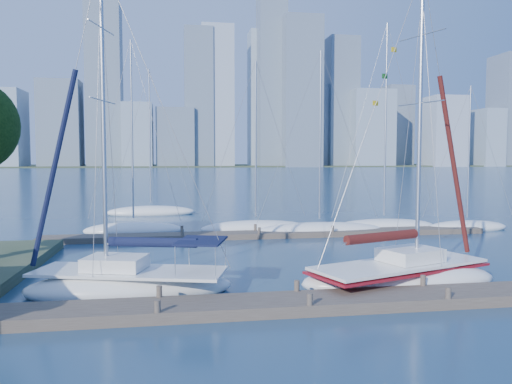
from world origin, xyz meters
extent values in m
plane|color=navy|center=(0.00, 0.00, 0.00)|extent=(700.00, 700.00, 0.00)
cube|color=#453B32|center=(0.00, 0.00, 0.20)|extent=(26.00, 2.00, 0.40)
cube|color=#453B32|center=(2.00, 16.00, 0.18)|extent=(30.00, 1.80, 0.36)
cube|color=#38472D|center=(0.00, 320.00, 0.00)|extent=(800.00, 100.00, 1.50)
ellipsoid|color=white|center=(-6.21, 3.00, 0.23)|extent=(8.40, 4.65, 1.40)
cube|color=white|center=(-6.21, 3.00, 0.89)|extent=(7.78, 4.29, 0.11)
cube|color=white|center=(-6.75, 3.15, 1.21)|extent=(2.62, 2.24, 0.51)
cylinder|color=silver|center=(-7.11, 3.25, 6.92)|extent=(0.17, 0.17, 11.96)
cylinder|color=silver|center=(-5.28, 2.74, 1.96)|extent=(3.67, 1.10, 0.09)
cylinder|color=black|center=(-5.28, 2.74, 2.06)|extent=(3.46, 1.29, 0.37)
cube|color=black|center=(-3.44, 2.23, 2.15)|extent=(2.21, 2.59, 0.07)
ellipsoid|color=white|center=(4.73, 2.37, 0.24)|extent=(8.78, 5.40, 1.46)
cube|color=white|center=(4.73, 2.37, 0.93)|extent=(8.13, 4.98, 0.12)
cube|color=white|center=(5.28, 2.57, 1.27)|extent=(2.81, 2.46, 0.54)
cylinder|color=silver|center=(5.65, 2.70, 6.98)|extent=(0.18, 0.18, 12.01)
cylinder|color=silver|center=(3.79, 2.04, 2.05)|extent=(3.75, 1.43, 0.10)
cylinder|color=#3F0D0F|center=(3.79, 2.04, 2.15)|extent=(3.55, 1.60, 0.39)
cube|color=maroon|center=(4.73, 2.37, 0.76)|extent=(8.33, 5.15, 0.10)
ellipsoid|color=white|center=(-7.35, 19.14, 0.22)|extent=(7.33, 4.51, 1.19)
cylinder|color=silver|center=(-7.35, 19.14, 7.27)|extent=(0.13, 0.13, 12.37)
ellipsoid|color=white|center=(1.33, 18.63, 0.22)|extent=(8.39, 4.29, 1.20)
cylinder|color=silver|center=(1.33, 18.63, 6.64)|extent=(0.13, 0.13, 11.09)
ellipsoid|color=white|center=(5.56, 16.80, 0.22)|extent=(9.53, 3.90, 1.21)
cylinder|color=silver|center=(5.56, 16.80, 6.89)|extent=(0.13, 0.13, 11.58)
ellipsoid|color=white|center=(10.91, 18.10, 0.21)|extent=(8.08, 2.55, 1.17)
cylinder|color=silver|center=(10.91, 18.10, 8.09)|extent=(0.13, 0.13, 14.05)
ellipsoid|color=white|center=(16.88, 16.89, 0.19)|extent=(6.60, 4.45, 1.05)
cylinder|color=silver|center=(16.88, 16.89, 5.76)|extent=(0.11, 0.11, 9.62)
ellipsoid|color=white|center=(-6.70, 30.88, 0.23)|extent=(8.51, 5.59, 1.25)
cylinder|color=silver|center=(-6.70, 30.88, 7.33)|extent=(0.14, 0.14, 12.39)
cube|color=#8396A9|center=(-96.77, 283.96, 21.83)|extent=(16.17, 23.42, 43.66)
cube|color=slate|center=(-69.73, 287.50, 25.03)|extent=(23.32, 17.63, 50.06)
cube|color=#95A4B3|center=(-47.55, 309.43, 20.46)|extent=(13.61, 17.61, 40.92)
cube|color=#8396A9|center=(-25.94, 284.92, 18.70)|extent=(17.13, 19.81, 37.40)
cube|color=slate|center=(-4.22, 286.68, 17.57)|extent=(22.27, 16.86, 35.13)
cube|color=#95A4B3|center=(21.35, 289.48, 42.55)|extent=(19.37, 14.99, 85.10)
cube|color=#8396A9|center=(51.90, 304.67, 43.18)|extent=(17.48, 17.46, 86.36)
cube|color=slate|center=(70.99, 278.50, 44.69)|extent=(22.78, 18.95, 89.38)
cube|color=#95A4B3|center=(91.42, 294.72, 25.79)|extent=(14.12, 17.11, 51.59)
cube|color=#8396A9|center=(115.77, 279.60, 23.65)|extent=(25.94, 18.80, 47.30)
cube|color=slate|center=(147.05, 309.52, 27.33)|extent=(17.78, 17.52, 54.67)
cube|color=#95A4B3|center=(164.09, 278.94, 22.03)|extent=(22.51, 23.94, 44.06)
cube|color=#8396A9|center=(194.50, 279.05, 18.37)|extent=(14.15, 21.38, 36.73)
cube|color=slate|center=(213.93, 282.23, 36.21)|extent=(21.74, 23.60, 72.42)
cube|color=slate|center=(-45.00, 290.00, 47.72)|extent=(19.75, 18.00, 95.44)
cube|color=slate|center=(10.00, 290.00, 41.44)|extent=(16.95, 18.00, 82.89)
cube|color=slate|center=(55.00, 290.00, 59.64)|extent=(16.83, 18.00, 119.29)
cube|color=slate|center=(100.00, 290.00, 40.44)|extent=(18.85, 18.00, 80.88)
camera|label=1|loc=(-4.39, -16.76, 5.30)|focal=35.00mm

